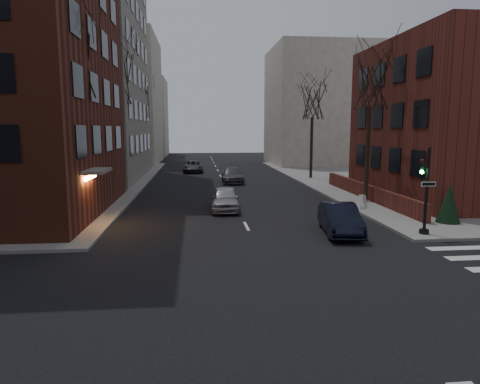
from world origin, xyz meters
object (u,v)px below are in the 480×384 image
at_px(evergreen_shrub, 449,203).
at_px(tree_right_a, 371,82).
at_px(car_lane_gray, 232,175).
at_px(car_lane_far, 193,166).
at_px(tree_left_c, 139,101).
at_px(tree_left_b, 115,79).
at_px(car_lane_silver, 225,199).
at_px(sandwich_board, 362,201).
at_px(streetlamp_far, 148,135).
at_px(streetlamp_near, 116,139).
at_px(traffic_signal, 425,197).
at_px(tree_right_b, 313,102).
at_px(parked_sedan, 340,219).
at_px(tree_left_a, 72,61).

bearing_deg(evergreen_shrub, tree_right_a, 103.98).
bearing_deg(car_lane_gray, car_lane_far, 111.74).
height_order(tree_left_c, car_lane_far, tree_left_c).
bearing_deg(tree_left_b, car_lane_far, 67.36).
bearing_deg(car_lane_silver, sandwich_board, -2.74).
relative_size(car_lane_gray, sandwich_board, 5.82).
bearing_deg(car_lane_far, streetlamp_far, 160.85).
bearing_deg(streetlamp_near, car_lane_gray, 42.10).
distance_m(traffic_signal, tree_left_b, 24.87).
height_order(streetlamp_near, sandwich_board, streetlamp_near).
relative_size(traffic_signal, car_lane_far, 0.83).
relative_size(tree_right_b, streetlamp_near, 1.46).
xyz_separation_m(streetlamp_near, car_lane_gray, (9.00, 8.13, -3.53)).
height_order(traffic_signal, car_lane_gray, traffic_signal).
height_order(streetlamp_far, car_lane_silver, streetlamp_far).
height_order(streetlamp_near, car_lane_far, streetlamp_near).
xyz_separation_m(tree_left_c, car_lane_far, (5.87, 0.08, -7.36)).
bearing_deg(car_lane_gray, tree_right_b, 14.35).
distance_m(tree_right_a, tree_right_b, 14.01).
relative_size(tree_right_a, streetlamp_far, 1.55).
xyz_separation_m(traffic_signal, car_lane_gray, (-7.14, 21.14, -1.21)).
distance_m(traffic_signal, sandwich_board, 6.74).
height_order(traffic_signal, streetlamp_near, streetlamp_near).
bearing_deg(car_lane_gray, evergreen_shrub, -61.70).
height_order(tree_left_c, tree_right_b, tree_left_c).
height_order(parked_sedan, sandwich_board, parked_sedan).
xyz_separation_m(tree_left_c, sandwich_board, (16.42, -24.41, -7.46)).
distance_m(tree_left_a, car_lane_far, 27.85).
xyz_separation_m(car_lane_gray, sandwich_board, (6.82, -14.54, -0.14)).
bearing_deg(sandwich_board, tree_right_a, 62.75).
relative_size(car_lane_silver, car_lane_gray, 0.87).
relative_size(streetlamp_near, car_lane_silver, 1.49).
bearing_deg(evergreen_shrub, streetlamp_near, 149.93).
xyz_separation_m(tree_left_a, car_lane_far, (5.87, 26.08, -7.80)).
bearing_deg(tree_right_a, tree_left_c, 128.66).
distance_m(streetlamp_near, streetlamp_far, 20.00).
height_order(tree_left_a, streetlamp_near, tree_left_a).
height_order(tree_right_b, parked_sedan, tree_right_b).
distance_m(streetlamp_near, sandwich_board, 17.45).
height_order(traffic_signal, tree_right_a, tree_right_a).
bearing_deg(tree_left_c, evergreen_shrub, -56.20).
height_order(traffic_signal, car_lane_far, traffic_signal).
distance_m(tree_left_c, streetlamp_far, 4.33).
bearing_deg(tree_right_b, traffic_signal, -92.15).
height_order(traffic_signal, sandwich_board, traffic_signal).
relative_size(traffic_signal, car_lane_silver, 0.95).
height_order(tree_left_b, car_lane_silver, tree_left_b).
bearing_deg(tree_right_a, car_lane_silver, -170.93).
relative_size(parked_sedan, sandwich_board, 5.28).
height_order(tree_left_c, sandwich_board, tree_left_c).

